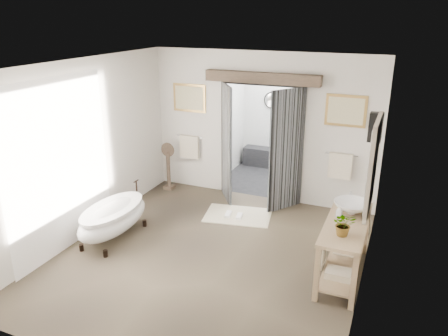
% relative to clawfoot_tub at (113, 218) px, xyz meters
% --- Properties ---
extents(ground_plane, '(5.00, 5.00, 0.00)m').
position_rel_clawfoot_tub_xyz_m(ground_plane, '(1.69, 0.09, -0.38)').
color(ground_plane, brown).
extents(room_shell, '(4.52, 5.02, 2.91)m').
position_rel_clawfoot_tub_xyz_m(room_shell, '(1.66, -0.03, 1.48)').
color(room_shell, silver).
rests_on(room_shell, ground_plane).
extents(shower_room, '(2.22, 2.01, 2.51)m').
position_rel_clawfoot_tub_xyz_m(shower_room, '(1.69, 4.09, 0.53)').
color(shower_room, '#28282B').
rests_on(shower_room, ground_plane).
extents(back_wall_dressing, '(3.82, 0.74, 2.52)m').
position_rel_clawfoot_tub_xyz_m(back_wall_dressing, '(1.69, 2.41, 1.19)').
color(back_wall_dressing, black).
rests_on(back_wall_dressing, ground_plane).
extents(clawfoot_tub, '(0.70, 1.57, 0.77)m').
position_rel_clawfoot_tub_xyz_m(clawfoot_tub, '(0.00, 0.00, 0.00)').
color(clawfoot_tub, black).
rests_on(clawfoot_tub, ground_plane).
extents(vanity, '(0.57, 1.60, 0.85)m').
position_rel_clawfoot_tub_xyz_m(vanity, '(3.65, 0.35, 0.13)').
color(vanity, tan).
rests_on(vanity, ground_plane).
extents(pedestal_mirror, '(0.30, 0.20, 1.02)m').
position_rel_clawfoot_tub_xyz_m(pedestal_mirror, '(-0.22, 2.23, 0.06)').
color(pedestal_mirror, brown).
rests_on(pedestal_mirror, ground_plane).
extents(rug, '(1.33, 1.01, 0.01)m').
position_rel_clawfoot_tub_xyz_m(rug, '(1.60, 1.58, -0.37)').
color(rug, beige).
rests_on(rug, ground_plane).
extents(slippers, '(0.36, 0.25, 0.05)m').
position_rel_clawfoot_tub_xyz_m(slippers, '(1.55, 1.50, -0.34)').
color(slippers, white).
rests_on(slippers, rug).
extents(basin, '(0.61, 0.61, 0.18)m').
position_rel_clawfoot_tub_xyz_m(basin, '(3.69, 0.66, 0.56)').
color(basin, white).
rests_on(basin, vanity).
extents(plant, '(0.36, 0.33, 0.32)m').
position_rel_clawfoot_tub_xyz_m(plant, '(3.68, -0.05, 0.64)').
color(plant, gray).
rests_on(plant, vanity).
extents(soap_bottle_a, '(0.08, 0.09, 0.17)m').
position_rel_clawfoot_tub_xyz_m(soap_bottle_a, '(3.55, 0.46, 0.56)').
color(soap_bottle_a, gray).
rests_on(soap_bottle_a, vanity).
extents(soap_bottle_b, '(0.15, 0.15, 0.18)m').
position_rel_clawfoot_tub_xyz_m(soap_bottle_b, '(3.62, 1.05, 0.56)').
color(soap_bottle_b, gray).
rests_on(soap_bottle_b, vanity).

